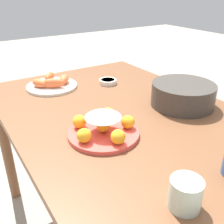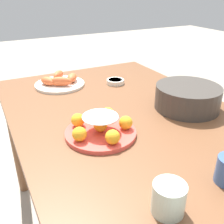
{
  "view_description": "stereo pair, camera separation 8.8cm",
  "coord_description": "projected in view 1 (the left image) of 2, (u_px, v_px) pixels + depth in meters",
  "views": [
    {
      "loc": [
        0.86,
        -0.59,
        1.26
      ],
      "look_at": [
        0.08,
        -0.09,
        0.81
      ],
      "focal_mm": 42.0,
      "sensor_mm": 36.0,
      "label": 1
    },
    {
      "loc": [
        0.9,
        -0.51,
        1.26
      ],
      "look_at": [
        0.08,
        -0.09,
        0.81
      ],
      "focal_mm": 42.0,
      "sensor_mm": 36.0,
      "label": 2
    }
  ],
  "objects": [
    {
      "name": "dining_table",
      "position": [
        119.0,
        129.0,
        1.2
      ],
      "size": [
        1.29,
        0.93,
        0.77
      ],
      "color": "brown",
      "rests_on": "ground_plane"
    },
    {
      "name": "sauce_bowl",
      "position": [
        108.0,
        81.0,
        1.44
      ],
      "size": [
        0.1,
        0.1,
        0.02
      ],
      "color": "silver",
      "rests_on": "dining_table"
    },
    {
      "name": "seafood_platter",
      "position": [
        52.0,
        84.0,
        1.39
      ],
      "size": [
        0.26,
        0.26,
        0.06
      ],
      "color": "silver",
      "rests_on": "dining_table"
    },
    {
      "name": "cup_near",
      "position": [
        185.0,
        194.0,
        0.63
      ],
      "size": [
        0.08,
        0.08,
        0.08
      ],
      "color": "beige",
      "rests_on": "dining_table"
    },
    {
      "name": "cake_plate",
      "position": [
        103.0,
        128.0,
        0.94
      ],
      "size": [
        0.26,
        0.26,
        0.08
      ],
      "color": "#E04C42",
      "rests_on": "dining_table"
    },
    {
      "name": "serving_bowl",
      "position": [
        183.0,
        94.0,
        1.17
      ],
      "size": [
        0.28,
        0.28,
        0.1
      ],
      "color": "#3D3833",
      "rests_on": "dining_table"
    }
  ]
}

